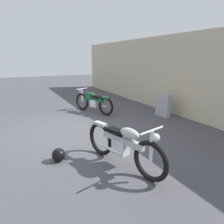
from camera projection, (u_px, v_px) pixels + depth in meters
ground_plane at (68, 131)px, 6.33m from camera, size 40.00×40.00×0.00m
building_wall at (182, 75)px, 7.85m from camera, size 18.00×0.30×3.02m
stone_marker at (163, 105)px, 7.86m from camera, size 0.63×0.27×0.86m
helmet at (59, 155)px, 4.49m from camera, size 0.29×0.29×0.29m
motorcycle_silver at (123, 145)px, 4.20m from camera, size 2.13×0.83×0.98m
motorcycle_green at (93, 102)px, 8.39m from camera, size 1.93×0.99×0.93m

